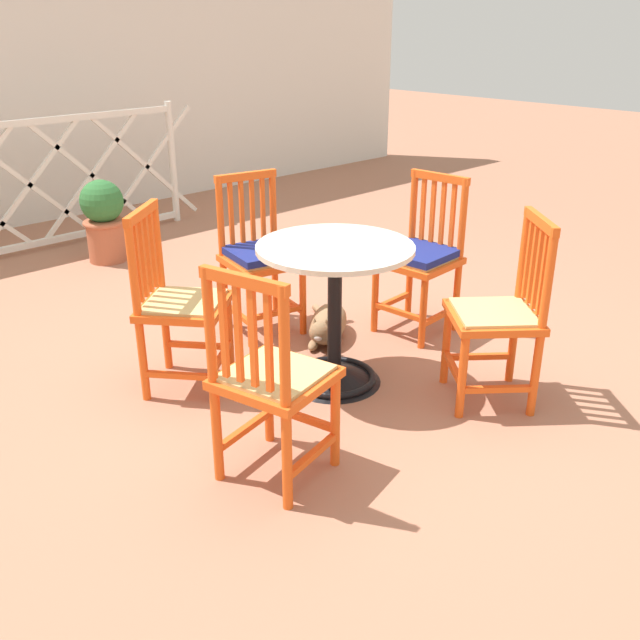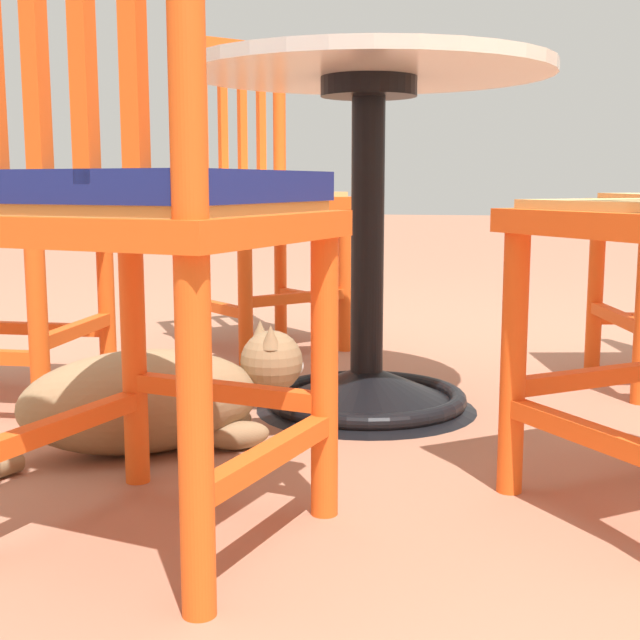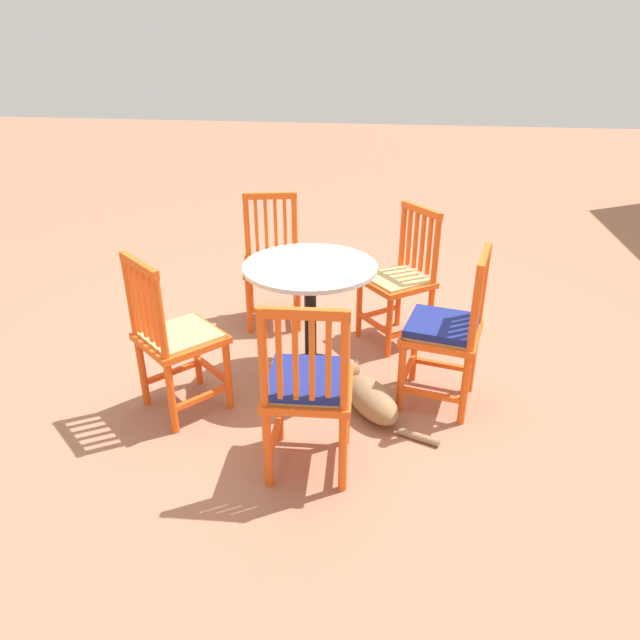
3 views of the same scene
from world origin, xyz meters
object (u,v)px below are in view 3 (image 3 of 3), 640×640
orange_chair_near_fence (399,281)px  orange_chair_tucked_in (308,388)px  orange_chair_at_corner (446,332)px  tabby_cat (368,396)px  orange_chair_by_planter (176,340)px  cafe_table (311,335)px  orange_chair_facing_out (272,264)px

orange_chair_near_fence → orange_chair_tucked_in: bearing=-15.1°
orange_chair_at_corner → tabby_cat: 0.55m
orange_chair_by_planter → orange_chair_near_fence: bearing=131.3°
cafe_table → orange_chair_at_corner: bearing=78.4°
orange_chair_facing_out → orange_chair_by_planter: bearing=-12.0°
orange_chair_tucked_in → tabby_cat: (-0.50, 0.25, -0.35)m
orange_chair_near_fence → tabby_cat: orange_chair_near_fence is taller
orange_chair_by_planter → tabby_cat: (-0.13, 1.03, -0.34)m
orange_chair_at_corner → orange_chair_by_planter: 1.45m
orange_chair_facing_out → cafe_table: bearing=28.4°
orange_chair_at_corner → orange_chair_facing_out: (-0.90, -1.17, -0.01)m
orange_chair_facing_out → orange_chair_tucked_in: 1.65m
tabby_cat → orange_chair_by_planter: bearing=-82.8°
cafe_table → orange_chair_near_fence: (-0.57, 0.50, 0.15)m
orange_chair_facing_out → tabby_cat: 1.35m
orange_chair_near_fence → orange_chair_facing_out: same height
orange_chair_by_planter → orange_chair_at_corner: bearing=101.3°
orange_chair_facing_out → orange_chair_tucked_in: bearing=18.7°
orange_chair_tucked_in → orange_chair_at_corner: bearing=135.7°
tabby_cat → orange_chair_tucked_in: bearing=-26.2°
cafe_table → orange_chair_facing_out: bearing=-151.6°
cafe_table → orange_chair_by_planter: 0.80m
cafe_table → tabby_cat: bearing=50.2°
orange_chair_tucked_in → tabby_cat: size_ratio=1.58×
orange_chair_facing_out → tabby_cat: bearing=36.4°
orange_chair_at_corner → orange_chair_by_planter: bearing=-78.7°
orange_chair_at_corner → orange_chair_by_planter: (0.28, -1.42, -0.01)m
cafe_table → orange_chair_at_corner: size_ratio=0.83×
orange_chair_near_fence → orange_chair_by_planter: 1.54m
orange_chair_near_fence → tabby_cat: size_ratio=1.58×
orange_chair_tucked_in → tabby_cat: bearing=153.8°
cafe_table → orange_chair_facing_out: size_ratio=0.83×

